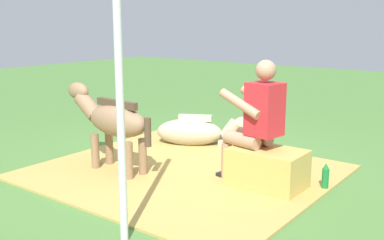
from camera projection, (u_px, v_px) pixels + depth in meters
ground_plane at (184, 170)px, 5.21m from camera, size 24.00×24.00×0.00m
hay_patch at (184, 172)px, 5.12m from camera, size 3.02×2.73×0.02m
hay_bale at (267, 169)px, 4.61m from camera, size 0.72×0.49×0.40m
person_seated at (256, 118)px, 4.61m from camera, size 0.70×0.49×1.28m
pony_standing at (112, 120)px, 5.05m from camera, size 1.35×0.38×0.95m
pony_lying at (197, 132)px, 6.19m from camera, size 1.31×0.86×0.42m
soda_bottle at (325, 177)px, 4.57m from camera, size 0.07×0.07×0.28m
tent_pole_left at (120, 89)px, 3.29m from camera, size 0.06×0.06×2.34m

